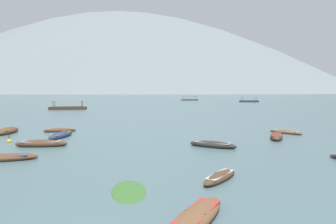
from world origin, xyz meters
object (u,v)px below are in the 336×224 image
Objects in this scene: rowboat_4 at (196,217)px; rowboat_6 at (9,131)px; mooring_buoy at (10,141)px; rowboat_7 at (42,144)px; rowboat_10 at (287,132)px; ferry_1 at (250,101)px; rowboat_9 at (214,145)px; rowboat_0 at (2,158)px; ferry_0 at (69,108)px; rowboat_1 at (61,130)px; rowboat_3 at (277,136)px; rowboat_2 at (221,177)px; ferry_2 at (190,100)px; rowboat_5 at (62,135)px.

rowboat_6 reaches higher than rowboat_4.
rowboat_7 is at bearing -27.95° from mooring_buoy.
rowboat_10 is at bearing 18.34° from rowboat_7.
ferry_1 is (35.02, 123.07, 0.29)m from rowboat_4.
rowboat_7 is 14.01m from rowboat_9.
ferry_0 is at bearing 104.35° from rowboat_0.
rowboat_1 is 0.88× the size of rowboat_3.
rowboat_0 reaches higher than rowboat_10.
rowboat_4 reaches higher than rowboat_2.
ferry_2 is at bearing 79.17° from mooring_buoy.
rowboat_1 is 0.40× the size of ferry_2.
rowboat_5 reaches higher than rowboat_4.
rowboat_9 is 12.08m from rowboat_10.
rowboat_2 is 0.34× the size of ferry_2.
ferry_0 is (-35.82, 47.84, 0.23)m from rowboat_3.
rowboat_4 is at bearing -94.01° from ferry_2.
rowboat_5 is 7.36m from rowboat_6.
rowboat_3 is 24.53m from mooring_buoy.
rowboat_10 is 0.42× the size of ferry_1.
rowboat_7 is (0.17, -4.91, 0.01)m from rowboat_5.
rowboat_1 is 9.18m from rowboat_7.
rowboat_1 is 128.33m from ferry_2.
rowboat_0 is 14.23m from rowboat_1.
rowboat_6 is 44.83m from ferry_0.
rowboat_4 is 0.93× the size of rowboat_5.
rowboat_10 is (23.04, 7.64, -0.06)m from rowboat_7.
rowboat_9 is at bearing -7.51° from mooring_buoy.
rowboat_9 is 1.17× the size of rowboat_10.
rowboat_1 is 3.58× the size of mooring_buoy.
rowboat_10 is (10.02, 17.10, 0.00)m from rowboat_2.
rowboat_2 is 0.77× the size of rowboat_3.
ferry_2 is (7.80, 135.55, 0.25)m from rowboat_9.
rowboat_5 is at bearing 91.93° from rowboat_7.
rowboat_3 reaches higher than rowboat_10.
rowboat_3 is 131.14m from ferry_2.
rowboat_7 is 0.47× the size of ferry_2.
ferry_2 is at bearing 80.43° from rowboat_5.
rowboat_9 is (14.17, -5.28, -0.01)m from rowboat_5.
rowboat_7 is (-13.02, 9.46, 0.07)m from rowboat_2.
mooring_buoy reaches higher than rowboat_0.
rowboat_4 is at bearing -59.22° from rowboat_5.
rowboat_6 is at bearing 179.72° from rowboat_10.
mooring_buoy is (11.38, -49.91, -0.35)m from ferry_0.
rowboat_1 is 1.15× the size of rowboat_2.
rowboat_6 is 0.56× the size of ferry_1.
rowboat_5 is 1.07× the size of rowboat_7.
rowboat_7 is 0.45× the size of ferry_0.
rowboat_6 is (-6.78, 2.88, 0.04)m from rowboat_5.
ferry_1 is at bearing 76.26° from rowboat_3.
rowboat_7 reaches higher than rowboat_10.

